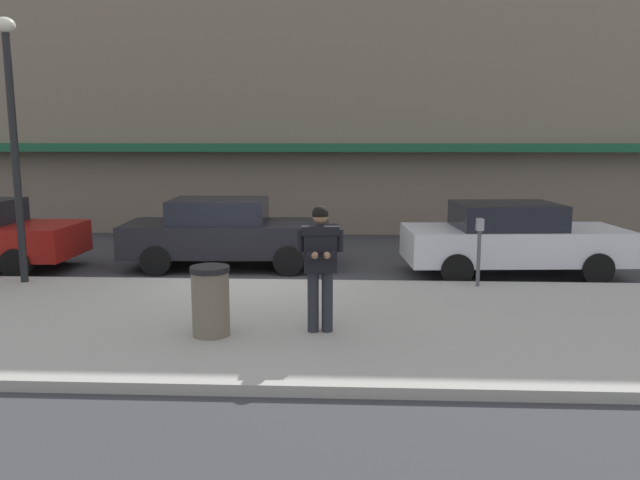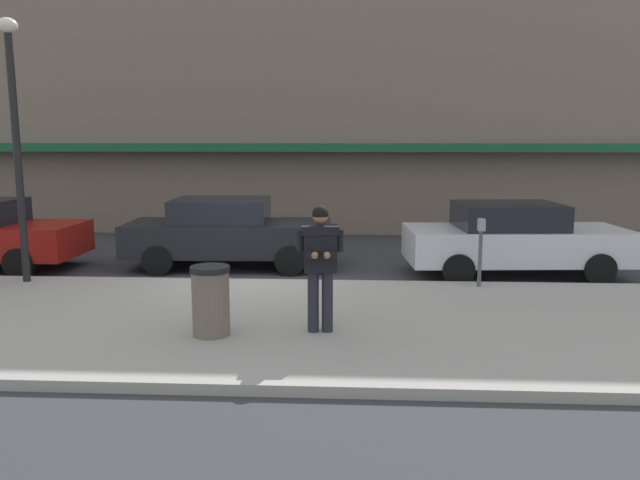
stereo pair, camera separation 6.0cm
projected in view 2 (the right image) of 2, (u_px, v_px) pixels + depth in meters
ground_plane at (254, 283)px, 12.44m from camera, size 80.00×80.00×0.00m
sidewalk at (289, 322)px, 9.57m from camera, size 32.00×5.30×0.14m
curb_paint_line at (304, 283)px, 12.44m from camera, size 28.00×0.12×0.01m
storefront_facade at (325, 59)px, 19.89m from camera, size 28.00×4.70×10.77m
parked_sedan_mid at (228, 232)px, 13.90m from camera, size 4.58×2.08×1.54m
parked_sedan_far at (514, 239)px, 13.00m from camera, size 4.62×2.18×1.54m
man_texting_on_phone at (320, 255)px, 8.71m from camera, size 0.65×0.60×1.81m
street_lamp_post at (15, 123)px, 11.53m from camera, size 0.36×0.36×4.88m
parking_meter at (481, 242)px, 11.46m from camera, size 0.12×0.18×1.27m
trash_bin at (211, 300)px, 8.67m from camera, size 0.55×0.55×0.98m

